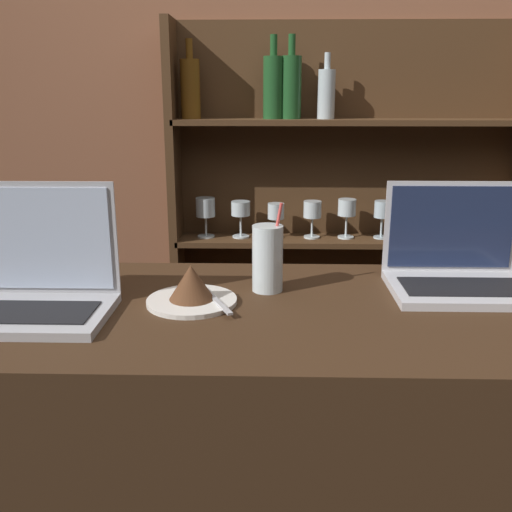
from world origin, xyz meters
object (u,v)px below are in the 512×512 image
laptop_near (29,283)px  cake_plate (192,289)px  water_glass (268,258)px  laptop_far (458,266)px

laptop_near → cake_plate: bearing=9.8°
cake_plate → water_glass: 0.19m
laptop_near → cake_plate: size_ratio=1.74×
laptop_near → water_glass: laptop_near is taller
laptop_far → cake_plate: 0.60m
laptop_near → laptop_far: (0.91, 0.17, -0.01)m
laptop_near → laptop_far: laptop_near is taller
laptop_near → water_glass: size_ratio=1.66×
cake_plate → laptop_near: bearing=-170.2°
laptop_far → water_glass: size_ratio=1.55×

